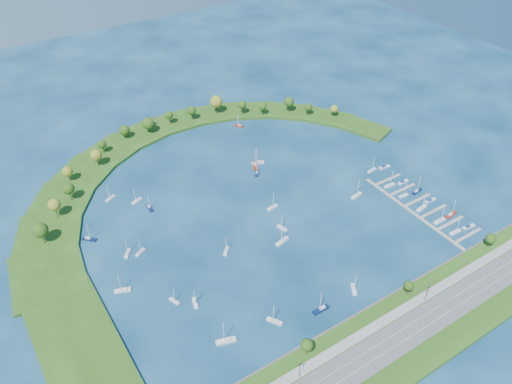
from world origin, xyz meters
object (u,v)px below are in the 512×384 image
docked_boat_8 (390,185)px  docked_boat_9 (403,182)px  moored_boat_15 (226,340)px  moored_boat_19 (357,195)px  docked_boat_5 (430,201)px  moored_boat_0 (195,302)px  moored_boat_11 (257,173)px  moored_boat_13 (127,253)px  docked_boat_2 (440,221)px  moored_boat_1 (239,125)px  moored_boat_16 (89,239)px  moored_boat_7 (149,207)px  docked_boat_0 (455,232)px  moored_boat_6 (110,198)px  moored_boat_17 (321,309)px  harbor_tower (153,123)px  moored_boat_5 (226,251)px  docked_boat_3 (451,214)px  docked_boat_4 (422,208)px  moored_boat_3 (282,228)px  moored_boat_10 (282,241)px  moored_boat_21 (123,290)px  moored_boat_18 (137,201)px  moored_boat_20 (275,321)px  docked_boat_10 (372,170)px  moored_boat_2 (354,289)px  dock_system (420,208)px  docked_boat_1 (469,227)px  moored_boat_9 (255,165)px  moored_boat_8 (140,252)px  moored_boat_12 (272,207)px  docked_boat_6 (404,195)px  docked_boat_7 (417,191)px  moored_boat_14 (258,162)px

docked_boat_8 → docked_boat_9: docked_boat_8 is taller
moored_boat_15 → moored_boat_19: size_ratio=1.11×
docked_boat_9 → docked_boat_5: bearing=-90.9°
moored_boat_0 → moored_boat_11: moored_boat_0 is taller
moored_boat_13 → docked_boat_2: size_ratio=0.87×
moored_boat_1 → docked_boat_5: 156.09m
moored_boat_16 → docked_boat_2: 209.61m
moored_boat_7 → docked_boat_0: (143.03, -119.47, 0.01)m
moored_boat_6 → moored_boat_17: bearing=85.0°
harbor_tower → docked_boat_0: 232.02m
harbor_tower → docked_boat_2: docked_boat_2 is taller
moored_boat_5 → docked_boat_3: size_ratio=0.83×
moored_boat_11 → docked_boat_4: size_ratio=0.79×
moored_boat_3 → moored_boat_16: 113.38m
moored_boat_11 → moored_boat_19: size_ratio=0.78×
moored_boat_10 → docked_boat_3: moored_boat_10 is taller
moored_boat_11 → moored_boat_17: moored_boat_17 is taller
moored_boat_21 → moored_boat_11: bearing=-136.0°
moored_boat_10 → moored_boat_18: size_ratio=1.22×
moored_boat_3 → docked_boat_8: docked_boat_8 is taller
moored_boat_3 → moored_boat_11: bearing=-33.6°
moored_boat_3 → moored_boat_16: bearing=46.3°
moored_boat_20 → moored_boat_15: bearing=51.3°
moored_boat_11 → docked_boat_10: 79.38m
moored_boat_2 → moored_boat_5: size_ratio=1.06×
moored_boat_7 → moored_boat_20: moored_boat_20 is taller
moored_boat_6 → dock_system: bearing=117.7°
docked_boat_1 → docked_boat_5: docked_boat_1 is taller
moored_boat_9 → docked_boat_4: size_ratio=1.13×
moored_boat_7 → docked_boat_4: 170.72m
moored_boat_17 → moored_boat_0: bearing=-36.3°
docked_boat_8 → moored_boat_10: bearing=-174.6°
moored_boat_5 → docked_boat_4: bearing=-62.4°
moored_boat_1 → moored_boat_7: moored_boat_7 is taller
moored_boat_8 → moored_boat_12: size_ratio=0.89×
moored_boat_11 → moored_boat_16: 117.92m
moored_boat_15 → docked_boat_6: moored_boat_15 is taller
docked_boat_6 → docked_boat_9: bearing=48.2°
moored_boat_10 → docked_boat_4: size_ratio=1.07×
docked_boat_1 → docked_boat_7: bearing=98.1°
moored_boat_20 → docked_boat_4: bearing=-112.3°
moored_boat_6 → docked_boat_9: bearing=125.6°
moored_boat_9 → docked_boat_0: (62.40, -122.06, -0.09)m
docked_boat_6 → docked_boat_8: docked_boat_8 is taller
moored_boat_8 → moored_boat_11: 101.18m
moored_boat_6 → docked_boat_9: moored_boat_6 is taller
moored_boat_3 → moored_boat_14: (25.46, 65.70, 0.07)m
moored_boat_9 → docked_boat_3: 131.94m
moored_boat_1 → moored_boat_0: bearing=105.5°
moored_boat_16 → moored_boat_17: bearing=-10.5°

